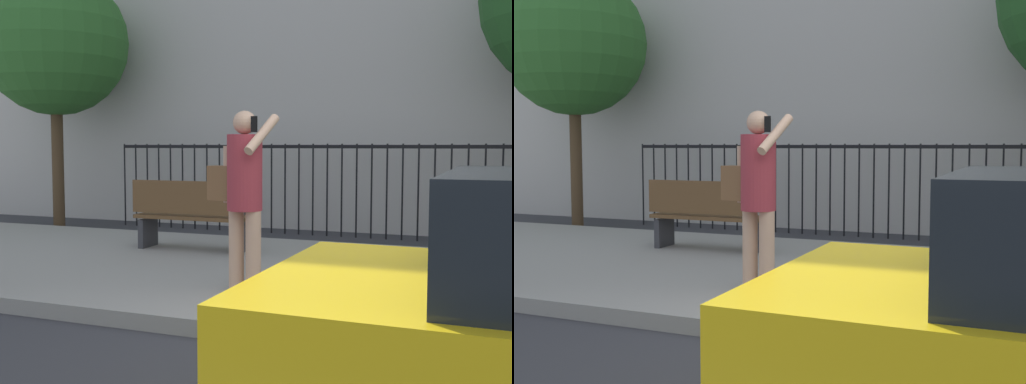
# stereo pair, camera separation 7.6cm
# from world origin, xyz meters

# --- Properties ---
(ground_plane) EXTENTS (60.00, 60.00, 0.00)m
(ground_plane) POSITION_xyz_m (0.00, 0.00, 0.00)
(ground_plane) COLOR #333338
(sidewalk) EXTENTS (28.00, 4.40, 0.15)m
(sidewalk) POSITION_xyz_m (0.00, 2.20, 0.07)
(sidewalk) COLOR gray
(sidewalk) RESTS_ON ground
(iron_fence) EXTENTS (12.03, 0.04, 1.60)m
(iron_fence) POSITION_xyz_m (0.00, 5.90, 1.02)
(iron_fence) COLOR black
(iron_fence) RESTS_ON ground
(pedestrian_on_phone) EXTENTS (0.70, 0.51, 1.75)m
(pedestrian_on_phone) POSITION_xyz_m (-1.49, 1.04, 1.17)
(pedestrian_on_phone) COLOR tan
(pedestrian_on_phone) RESTS_ON sidewalk
(street_bench) EXTENTS (1.60, 0.45, 0.95)m
(street_bench) POSITION_xyz_m (-3.05, 2.96, 0.65)
(street_bench) COLOR brown
(street_bench) RESTS_ON sidewalk
(street_tree_far) EXTENTS (2.73, 2.73, 4.86)m
(street_tree_far) POSITION_xyz_m (-6.97, 5.11, 3.48)
(street_tree_far) COLOR #4C3823
(street_tree_far) RESTS_ON ground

